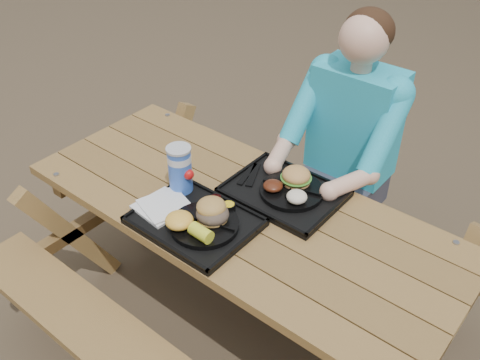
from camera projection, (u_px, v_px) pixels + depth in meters
The scene contains 18 objects.
ground at pixel (240, 327), 2.57m from camera, with size 60.00×60.00×0.00m, color #999999.
picnic_table at pixel (240, 272), 2.35m from camera, with size 1.80×1.49×0.75m, color #999999, non-canonical shape.
tray_near at pixel (195, 222), 2.04m from camera, with size 0.45×0.35×0.02m, color black.
tray_far at pixel (284, 193), 2.18m from camera, with size 0.45×0.35×0.02m, color black.
plate_near at pixel (204, 225), 2.00m from camera, with size 0.26×0.26×0.02m, color black.
plate_far at pixel (292, 191), 2.16m from camera, with size 0.26×0.26×0.02m, color black.
napkin_stack at pixel (162, 206), 2.09m from camera, with size 0.18×0.18×0.02m, color white.
soda_cup at pixel (180, 170), 2.13m from camera, with size 0.09×0.09×0.19m, color blue.
condiment_bbq at pixel (216, 201), 2.10m from camera, with size 0.05×0.05×0.03m, color black.
condiment_mustard at pixel (229, 207), 2.07m from camera, with size 0.05×0.05×0.03m, color gold.
sandwich at pixel (212, 206), 1.97m from camera, with size 0.12×0.12×0.12m, color #BF8B43, non-canonical shape.
mac_cheese at pixel (179, 220), 1.96m from camera, with size 0.11×0.11×0.05m, color yellow.
corn_cob at pixel (201, 233), 1.91m from camera, with size 0.09×0.09×0.05m, color #F2F734, non-canonical shape.
cutlery_far at pixel (253, 175), 2.27m from camera, with size 0.03×0.17×0.01m, color black.
burger at pixel (296, 172), 2.16m from camera, with size 0.12×0.12×0.11m, color #D2914A, non-canonical shape.
baked_beans at pixel (273, 186), 2.14m from camera, with size 0.08×0.08×0.04m, color #532110.
potato_salad at pixel (297, 197), 2.08m from camera, with size 0.08×0.08×0.05m, color white.
diner at pixel (347, 165), 2.56m from camera, with size 0.48×0.84×1.28m, color #1AA8B7, non-canonical shape.
Camera 1 is at (1.05, -1.28, 2.10)m, focal length 40.00 mm.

